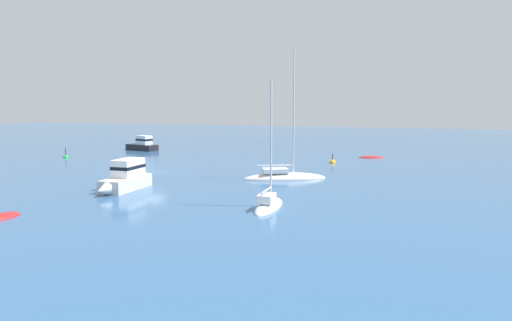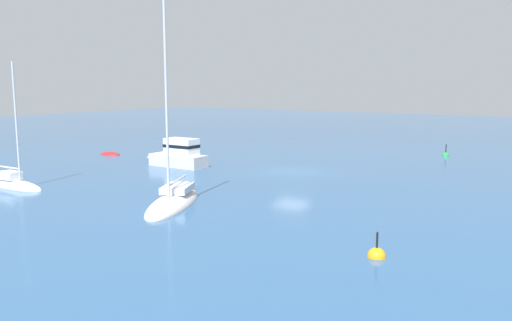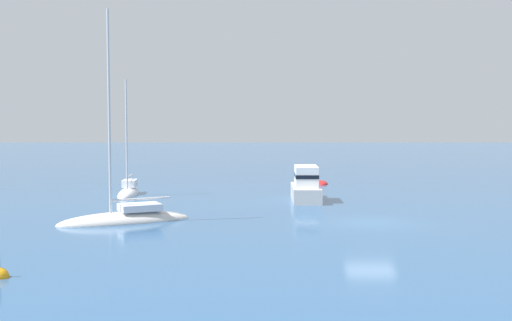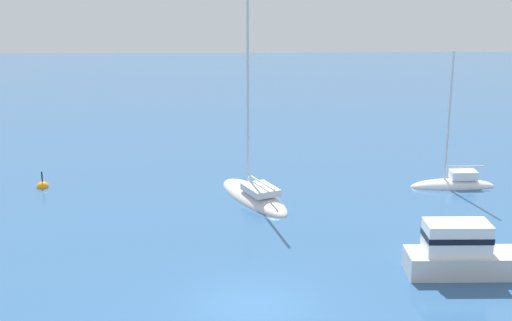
% 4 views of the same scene
% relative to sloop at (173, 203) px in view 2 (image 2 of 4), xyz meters
% --- Properties ---
extents(ground_plane, '(160.00, 160.00, 0.00)m').
position_rel_sloop_xyz_m(ground_plane, '(12.50, -0.26, -0.11)').
color(ground_plane, '#2D5684').
extents(sloop, '(7.07, 4.67, 11.25)m').
position_rel_sloop_xyz_m(sloop, '(0.00, 0.00, 0.00)').
color(sloop, silver).
rests_on(sloop, ground).
extents(sailboat, '(1.32, 4.82, 8.12)m').
position_rel_sloop_xyz_m(sailboat, '(-1.83, 11.30, 0.03)').
color(sailboat, white).
rests_on(sailboat, ground).
extents(tender, '(1.13, 2.23, 0.50)m').
position_rel_sloop_xyz_m(tender, '(11.59, 18.01, -0.11)').
color(tender, '#B21E1E').
rests_on(tender, ground).
extents(powerboat_1, '(1.74, 5.75, 2.20)m').
position_rel_sloop_xyz_m(powerboat_1, '(9.80, 8.36, 0.79)').
color(powerboat_1, silver).
rests_on(powerboat_1, ground).
extents(channel_buoy, '(0.58, 0.58, 1.32)m').
position_rel_sloop_xyz_m(channel_buoy, '(27.32, -7.76, -0.09)').
color(channel_buoy, green).
rests_on(channel_buoy, ground).
extents(mooring_buoy, '(0.69, 0.69, 1.28)m').
position_rel_sloop_xyz_m(mooring_buoy, '(-2.18, -11.87, -0.10)').
color(mooring_buoy, orange).
rests_on(mooring_buoy, ground).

